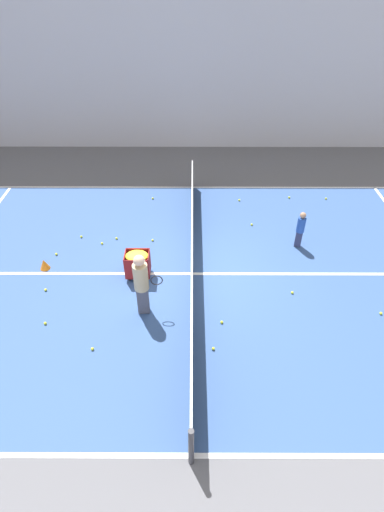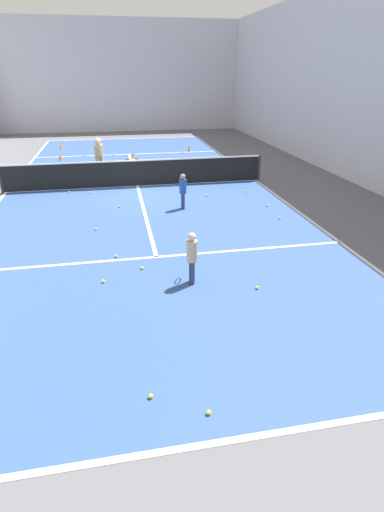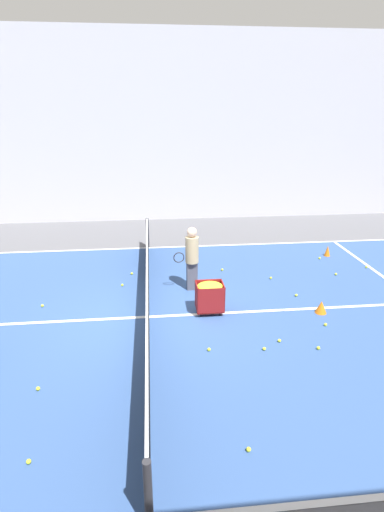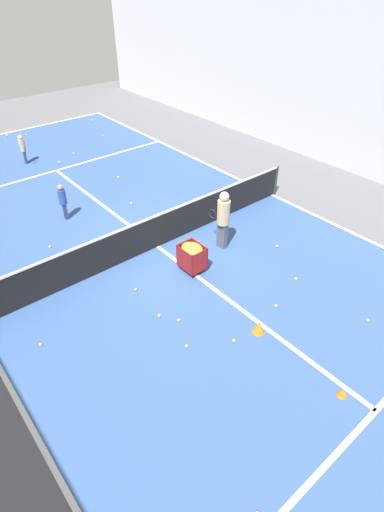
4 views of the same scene
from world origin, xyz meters
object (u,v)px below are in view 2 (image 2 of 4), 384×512
object	(u,v)px
child_midcourt	(183,189)
training_cone_0	(60,157)
player_near_baseline	(192,255)
training_cone_1	(189,148)
coach_at_net	(99,157)
ball_cart	(133,165)
tennis_net	(137,173)

from	to	relation	value
child_midcourt	training_cone_0	bearing A→B (deg)	41.67
player_near_baseline	training_cone_1	xyz separation A→B (m)	(2.75, 15.03, -0.49)
child_midcourt	training_cone_1	distance (m)	10.26
coach_at_net	ball_cart	size ratio (longest dim) A/B	2.27
player_near_baseline	training_cone_1	bearing A→B (deg)	5.78
child_midcourt	training_cone_0	size ratio (longest dim) A/B	3.38
tennis_net	coach_at_net	size ratio (longest dim) A/B	5.87
player_near_baseline	training_cone_1	world-z (taller)	player_near_baseline
coach_at_net	training_cone_0	distance (m)	5.16
coach_at_net	training_cone_0	size ratio (longest dim) A/B	5.02
coach_at_net	child_midcourt	size ratio (longest dim) A/B	1.49
child_midcourt	training_cone_1	xyz separation A→B (m)	(2.08, 10.04, -0.49)
tennis_net	training_cone_0	bearing A→B (deg)	120.90
tennis_net	player_near_baseline	bearing A→B (deg)	-85.70
tennis_net	child_midcourt	size ratio (longest dim) A/B	8.72
player_near_baseline	child_midcourt	size ratio (longest dim) A/B	1.00
tennis_net	coach_at_net	bearing A→B (deg)	140.63
child_midcourt	player_near_baseline	bearing A→B (deg)	-174.07
player_near_baseline	training_cone_0	distance (m)	14.51
ball_cart	training_cone_1	size ratio (longest dim) A/B	2.25
player_near_baseline	tennis_net	bearing A→B (deg)	20.45
ball_cart	training_cone_1	distance (m)	6.50
coach_at_net	training_cone_0	bearing A→B (deg)	-160.24
tennis_net	training_cone_0	distance (m)	6.78
ball_cart	training_cone_0	size ratio (longest dim) A/B	2.22
tennis_net	coach_at_net	xyz separation A→B (m)	(-1.40, 1.15, 0.45)
tennis_net	training_cone_0	xyz separation A→B (m)	(-3.48, 5.81, -0.36)
ball_cart	child_midcourt	bearing A→B (deg)	-73.30
training_cone_1	coach_at_net	bearing A→B (deg)	-129.47
coach_at_net	child_midcourt	world-z (taller)	coach_at_net
child_midcourt	ball_cart	xyz separation A→B (m)	(-1.36, 4.53, -0.13)
player_near_baseline	training_cone_1	distance (m)	15.29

